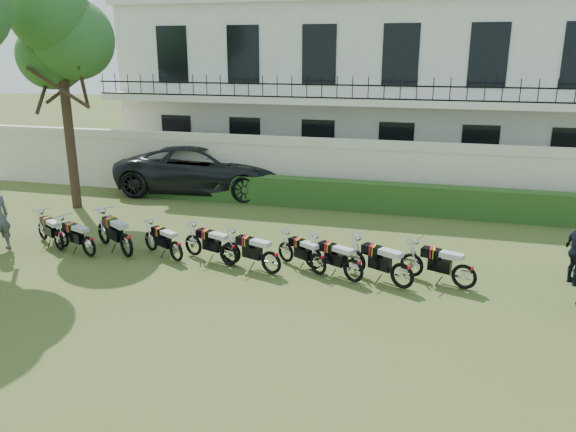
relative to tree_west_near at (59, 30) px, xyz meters
name	(u,v)px	position (x,y,z in m)	size (l,w,h in m)	color
ground	(288,292)	(8.96, -5.00, -5.89)	(100.00, 100.00, 0.00)	#3E5421
perimeter_wall	(347,171)	(8.96, 3.00, -4.72)	(30.00, 0.35, 2.30)	#EEE2C8
hedge	(372,197)	(9.96, 2.20, -5.39)	(18.00, 0.60, 1.00)	#264C1B
building	(371,87)	(8.96, 8.96, -2.18)	(20.40, 9.60, 7.40)	white
tree_west_near	(59,30)	(0.00, 0.00, 0.00)	(3.40, 3.20, 7.90)	#473323
motorcycle_0	(58,236)	(2.20, -3.99, -5.45)	(1.52, 1.00, 0.95)	black
motorcycle_1	(88,241)	(3.28, -4.21, -5.44)	(1.68, 0.80, 0.97)	black
motorcycle_2	(126,240)	(4.27, -3.99, -5.38)	(1.75, 1.19, 1.10)	black
motorcycle_3	(176,246)	(5.67, -3.92, -5.46)	(1.54, 0.91, 0.93)	black
motorcycle_4	(229,249)	(7.09, -3.85, -5.43)	(1.74, 0.80, 0.99)	black
motorcycle_5	(271,257)	(8.29, -4.10, -5.43)	(1.76, 0.78, 1.00)	black
motorcycle_6	(318,259)	(9.40, -3.84, -5.46)	(1.48, 0.96, 0.92)	black
motorcycle_7	(354,265)	(10.30, -4.07, -5.44)	(1.64, 0.93, 0.98)	black
motorcycle_8	(402,270)	(11.43, -4.15, -5.40)	(1.77, 0.99, 1.05)	black
motorcycle_9	(465,271)	(12.80, -3.81, -5.42)	(1.79, 0.81, 1.02)	black
suv	(206,169)	(3.46, 3.24, -4.97)	(3.05, 6.62, 1.84)	black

